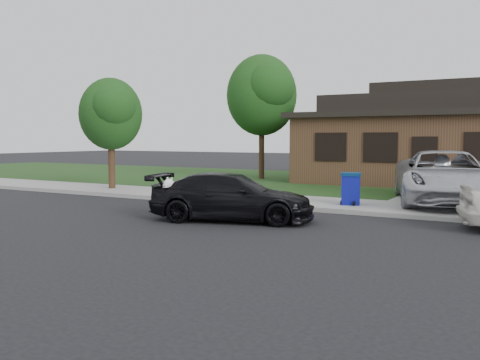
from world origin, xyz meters
The scene contains 11 objects.
ground centered at (0.00, 0.00, 0.00)m, with size 120.00×120.00×0.00m, color black.
sidewalk centered at (0.00, 5.00, 0.06)m, with size 60.00×3.00×0.12m, color gray.
curb centered at (0.00, 3.50, 0.06)m, with size 60.00×0.12×0.12m, color gray.
lawn centered at (0.00, 13.00, 0.07)m, with size 60.00×13.00×0.13m, color #193814.
driveway centered at (6.00, 10.00, 0.07)m, with size 4.50×13.00×0.14m, color gray.
sedan centered at (1.01, 0.76, 0.64)m, with size 4.74×2.99×1.28m.
minivan centered at (5.47, 6.57, 0.98)m, with size 2.80×6.06×1.69m, color silver.
recycling_bin centered at (2.98, 4.82, 0.63)m, with size 0.75×0.75×1.01m.
house centered at (4.00, 15.00, 2.13)m, with size 12.60×8.60×4.65m.
tree_0 centered at (-4.34, 12.88, 4.48)m, with size 3.78×3.60×6.34m.
tree_2 centered at (-7.38, 5.11, 3.27)m, with size 2.73×2.60×4.59m.
Camera 1 is at (8.33, -11.48, 2.23)m, focal length 40.00 mm.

